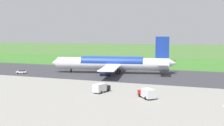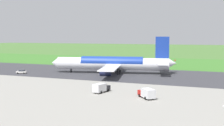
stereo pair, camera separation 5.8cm
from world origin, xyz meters
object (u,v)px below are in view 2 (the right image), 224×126
(service_truck_fuel, at_px, (101,88))
(traffic_cone_orange, at_px, (161,64))
(airliner_main, at_px, (113,63))
(service_car_followme, at_px, (22,72))
(no_stopping_sign, at_px, (175,62))
(service_truck_baggage, at_px, (147,93))

(service_truck_fuel, relative_size, traffic_cone_orange, 11.23)
(airliner_main, distance_m, service_car_followme, 39.23)
(service_car_followme, bearing_deg, airliner_main, -158.72)
(no_stopping_sign, bearing_deg, traffic_cone_orange, -10.40)
(service_car_followme, xyz_separation_m, traffic_cone_orange, (-49.40, -60.00, -0.57))
(airliner_main, distance_m, service_truck_fuel, 39.29)
(airliner_main, distance_m, traffic_cone_orange, 47.80)
(service_truck_baggage, xyz_separation_m, no_stopping_sign, (3.23, -84.83, 0.26))
(service_truck_baggage, height_order, no_stopping_sign, no_stopping_sign)
(service_truck_baggage, height_order, service_truck_fuel, same)
(service_truck_fuel, distance_m, traffic_cone_orange, 83.72)
(service_truck_baggage, bearing_deg, traffic_cone_orange, -82.72)
(service_truck_fuel, distance_m, no_stopping_sign, 82.92)
(service_truck_fuel, height_order, no_stopping_sign, no_stopping_sign)
(service_truck_baggage, relative_size, service_truck_fuel, 0.95)
(airliner_main, relative_size, service_truck_fuel, 8.70)
(airliner_main, xyz_separation_m, service_truck_fuel, (-10.15, 37.85, -2.95))
(airliner_main, relative_size, no_stopping_sign, 19.04)
(service_car_followme, xyz_separation_m, no_stopping_sign, (-57.19, -58.57, 0.82))
(service_truck_fuel, xyz_separation_m, traffic_cone_orange, (-2.84, -83.67, -1.13))
(service_truck_baggage, bearing_deg, airliner_main, -59.29)
(no_stopping_sign, distance_m, traffic_cone_orange, 8.05)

